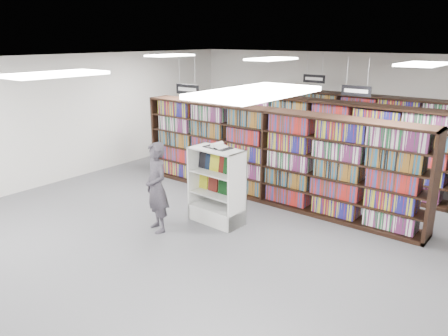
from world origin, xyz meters
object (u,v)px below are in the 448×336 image
Objects in this scene: open_book at (217,146)px; endcap_display at (218,198)px; shopper at (157,187)px; bookshelf_row_near at (269,156)px.

endcap_display is at bearing -43.30° from open_book.
endcap_display is at bearing 79.45° from shopper.
open_book is (-0.04, 0.04, 1.06)m from endcap_display.
endcap_display is at bearing -94.30° from bookshelf_row_near.
endcap_display is 1.06m from open_book.
endcap_display is 2.68× the size of open_book.
open_book is (-0.16, -1.62, 0.51)m from bookshelf_row_near.
bookshelf_row_near is 4.01× the size of shopper.
bookshelf_row_near reaches higher than shopper.
open_book is 0.33× the size of shopper.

